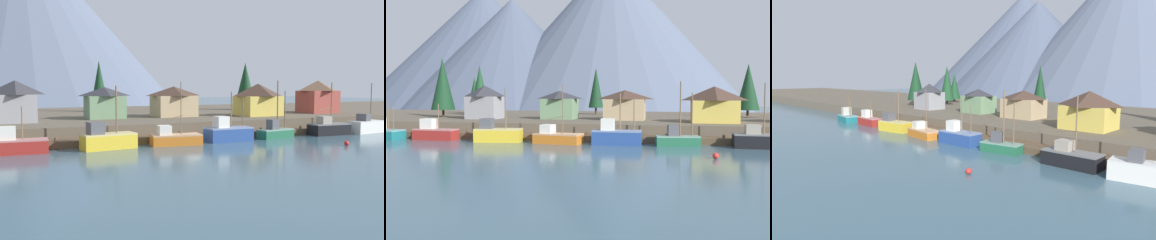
% 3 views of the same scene
% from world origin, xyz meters
% --- Properties ---
extents(ground_plane, '(400.00, 400.00, 1.00)m').
position_xyz_m(ground_plane, '(0.00, 20.00, -0.50)').
color(ground_plane, '#3D5B6B').
extents(dock, '(80.00, 4.00, 1.60)m').
position_xyz_m(dock, '(0.00, 1.99, 0.50)').
color(dock, brown).
rests_on(dock, ground_plane).
extents(shoreline_bank, '(400.00, 56.00, 2.50)m').
position_xyz_m(shoreline_bank, '(0.00, 32.00, 1.25)').
color(shoreline_bank, brown).
rests_on(shoreline_bank, ground_plane).
extents(mountain_east_peak, '(131.77, 131.77, 74.06)m').
position_xyz_m(mountain_east_peak, '(-15.87, 139.96, 37.03)').
color(mountain_east_peak, slate).
rests_on(mountain_east_peak, ground_plane).
extents(fishing_boat_red, '(7.20, 2.85, 5.87)m').
position_xyz_m(fishing_boat_red, '(-24.90, -1.54, 1.17)').
color(fishing_boat_red, maroon).
rests_on(fishing_boat_red, ground_plane).
extents(fishing_boat_yellow, '(7.43, 3.87, 8.39)m').
position_xyz_m(fishing_boat_yellow, '(-13.73, -2.13, 1.28)').
color(fishing_boat_yellow, gold).
rests_on(fishing_boat_yellow, ground_plane).
extents(fishing_boat_orange, '(7.47, 4.10, 8.91)m').
position_xyz_m(fishing_boat_orange, '(-4.11, -2.19, 0.95)').
color(fishing_boat_orange, '#CC6B1E').
rests_on(fishing_boat_orange, ground_plane).
extents(fishing_boat_blue, '(7.18, 3.26, 7.47)m').
position_xyz_m(fishing_boat_blue, '(4.74, -1.79, 1.30)').
color(fishing_boat_blue, navy).
rests_on(fishing_boat_blue, ground_plane).
extents(fishing_boat_green, '(6.35, 3.19, 9.19)m').
position_xyz_m(fishing_boat_green, '(13.45, -1.73, 1.03)').
color(fishing_boat_green, '#1E5B3D').
rests_on(fishing_boat_green, ground_plane).
extents(fishing_boat_black, '(7.14, 3.04, 8.91)m').
position_xyz_m(fishing_boat_black, '(24.47, -1.67, 1.15)').
color(fishing_boat_black, black).
rests_on(fishing_boat_black, ground_plane).
extents(fishing_boat_white, '(7.16, 3.64, 8.81)m').
position_xyz_m(fishing_boat_white, '(32.77, -1.97, 1.25)').
color(fishing_boat_white, silver).
rests_on(fishing_boat_white, ground_plane).
extents(house_yellow, '(8.05, 6.97, 6.28)m').
position_xyz_m(house_yellow, '(19.97, 13.26, 5.72)').
color(house_yellow, gold).
rests_on(house_yellow, shoreline_bank).
extents(house_grey, '(6.52, 5.79, 6.72)m').
position_xyz_m(house_grey, '(-24.18, 15.80, 5.93)').
color(house_grey, gray).
rests_on(house_grey, shoreline_bank).
extents(house_red, '(7.46, 6.58, 7.00)m').
position_xyz_m(house_red, '(36.80, 15.43, 6.07)').
color(house_red, '#9E4238').
rests_on(house_red, shoreline_bank).
extents(house_tan, '(8.00, 6.46, 5.73)m').
position_xyz_m(house_tan, '(3.97, 17.95, 5.43)').
color(house_tan, tan).
rests_on(house_tan, shoreline_bank).
extents(house_green, '(6.83, 6.07, 5.64)m').
position_xyz_m(house_green, '(-9.20, 18.53, 5.38)').
color(house_green, '#6B8E66').
rests_on(house_green, shoreline_bank).
extents(conifer_near_left, '(3.69, 3.69, 11.56)m').
position_xyz_m(conifer_near_left, '(-5.51, 39.69, 9.11)').
color(conifer_near_left, '#4C3823').
rests_on(conifer_near_left, shoreline_bank).
extents(conifer_near_right, '(4.78, 4.78, 11.47)m').
position_xyz_m(conifer_near_right, '(28.79, 32.34, 9.02)').
color(conifer_near_right, '#4C3823').
rests_on(conifer_near_right, shoreline_bank).
extents(channel_buoy, '(0.70, 0.70, 0.70)m').
position_xyz_m(channel_buoy, '(17.53, -12.91, 0.35)').
color(channel_buoy, red).
rests_on(channel_buoy, ground_plane).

